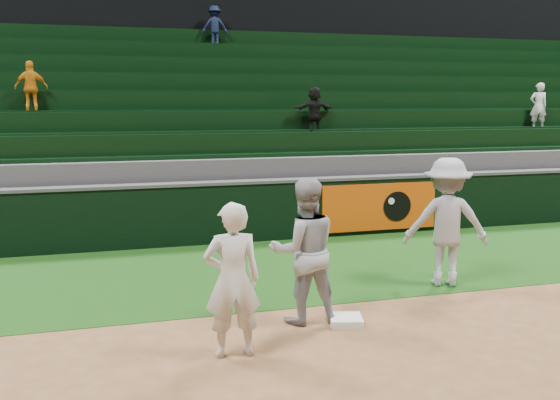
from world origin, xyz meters
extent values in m
plane|color=brown|center=(0.00, 0.00, 0.00)|extent=(70.00, 70.00, 0.00)
cube|color=#12380E|center=(0.00, 3.00, 0.00)|extent=(36.00, 4.20, 0.01)
cube|color=black|center=(0.00, 17.45, 6.00)|extent=(40.00, 12.00, 12.00)
cube|color=white|center=(0.27, 0.16, 0.05)|extent=(0.50, 0.50, 0.09)
imported|color=silver|center=(-1.34, -0.43, 0.88)|extent=(0.66, 0.44, 1.76)
imported|color=#9A9EA4|center=(-0.22, 0.40, 0.94)|extent=(0.95, 0.76, 1.88)
imported|color=#A7A9B5|center=(2.39, 1.33, 1.00)|extent=(1.46, 1.13, 1.98)
cube|color=black|center=(0.00, 5.20, 0.60)|extent=(36.00, 0.35, 1.20)
cube|color=#D84C0A|center=(3.00, 5.01, 0.60)|extent=(2.60, 0.05, 1.00)
cylinder|color=black|center=(3.40, 4.98, 0.60)|extent=(0.64, 0.02, 0.64)
cylinder|color=white|center=(3.25, 4.96, 0.72)|extent=(0.14, 0.02, 0.14)
cube|color=#424244|center=(0.00, 5.20, 1.22)|extent=(36.00, 0.40, 0.06)
cube|color=#3B3B3E|center=(0.00, 5.92, 0.82)|extent=(36.00, 0.85, 1.65)
cube|color=black|center=(0.00, 6.18, 1.90)|extent=(36.00, 0.14, 0.50)
cube|color=black|center=(0.00, 6.01, 1.69)|extent=(36.00, 0.45, 0.08)
cube|color=#3B3B3E|center=(0.00, 6.78, 1.05)|extent=(36.00, 0.85, 2.10)
cube|color=black|center=(0.00, 7.03, 2.35)|extent=(36.00, 0.14, 0.50)
cube|color=black|center=(0.00, 6.86, 2.14)|extent=(36.00, 0.45, 0.08)
cube|color=#3B3B3E|center=(0.00, 7.62, 1.27)|extent=(36.00, 0.85, 2.55)
cube|color=black|center=(0.00, 7.88, 2.80)|extent=(36.00, 0.14, 0.50)
cube|color=black|center=(0.00, 7.71, 2.59)|extent=(36.00, 0.45, 0.08)
cube|color=#3B3B3E|center=(0.00, 8.47, 1.50)|extent=(36.00, 0.85, 3.00)
cube|color=black|center=(0.00, 8.73, 3.25)|extent=(36.00, 0.14, 0.50)
cube|color=black|center=(0.00, 8.56, 3.04)|extent=(36.00, 0.45, 0.08)
cube|color=#3B3B3E|center=(0.00, 9.32, 1.73)|extent=(36.00, 0.85, 3.45)
cube|color=black|center=(0.00, 9.58, 3.70)|extent=(36.00, 0.14, 0.50)
cube|color=black|center=(0.00, 9.41, 3.49)|extent=(36.00, 0.45, 0.08)
cube|color=#3B3B3E|center=(0.00, 10.18, 1.95)|extent=(36.00, 0.85, 3.90)
cube|color=black|center=(0.00, 10.43, 4.15)|extent=(36.00, 0.14, 0.50)
cube|color=black|center=(0.00, 10.26, 3.94)|extent=(36.00, 0.45, 0.08)
cube|color=#3B3B3E|center=(0.00, 11.02, 2.17)|extent=(36.00, 0.85, 4.35)
cube|color=black|center=(0.00, 11.28, 4.60)|extent=(36.00, 0.14, 0.50)
cube|color=black|center=(0.00, 11.11, 4.39)|extent=(36.00, 0.45, 0.08)
imported|color=orange|center=(-4.05, 7.58, 3.12)|extent=(0.68, 0.31, 1.14)
imported|color=black|center=(2.11, 6.73, 2.63)|extent=(1.01, 0.44, 1.06)
imported|color=silver|center=(8.21, 6.73, 2.70)|extent=(0.50, 0.40, 1.19)
imported|color=#0F1934|center=(0.59, 10.98, 4.92)|extent=(0.76, 0.47, 1.14)
camera|label=1|loc=(-2.68, -6.99, 2.85)|focal=40.00mm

